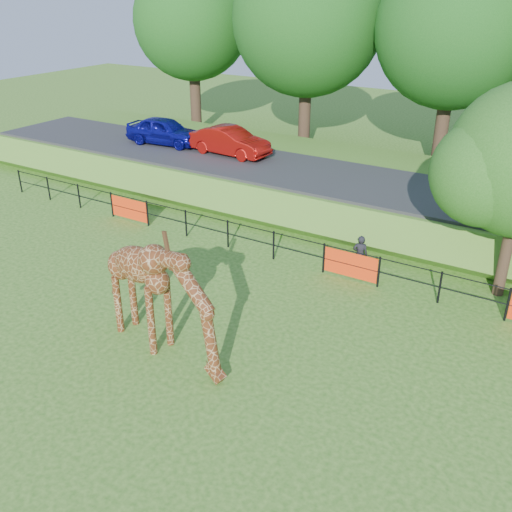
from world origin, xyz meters
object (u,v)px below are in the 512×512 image
(giraffe, at_px, (162,299))
(car_blue, at_px, (165,131))
(car_red, at_px, (230,141))
(visitor, at_px, (360,255))

(giraffe, distance_m, car_blue, 16.76)
(car_blue, xyz_separation_m, car_red, (4.06, 0.09, -0.02))
(giraffe, xyz_separation_m, visitor, (2.76, 7.08, -0.92))
(giraffe, bearing_deg, visitor, 80.08)
(giraffe, relative_size, car_blue, 1.10)
(giraffe, height_order, car_red, giraffe)
(visitor, bearing_deg, giraffe, 51.17)
(car_red, height_order, visitor, car_red)
(car_red, xyz_separation_m, visitor, (9.34, -5.95, -1.39))
(giraffe, relative_size, visitor, 3.21)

